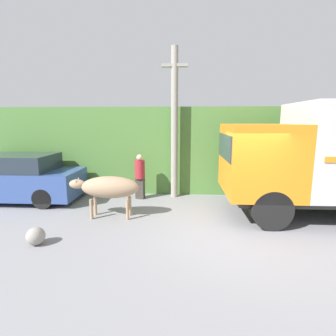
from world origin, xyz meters
name	(u,v)px	position (x,y,z in m)	size (l,w,h in m)	color
ground_plane	(232,230)	(0.00, 0.00, 0.00)	(60.00, 60.00, 0.00)	gray
hillside_embankment	(209,144)	(0.00, 6.62, 1.66)	(32.00, 6.60, 3.31)	#4C7A38
brown_cow	(109,188)	(-3.44, 0.75, 0.90)	(2.05, 0.64, 1.23)	#9E7F60
parked_suv	(16,179)	(-7.14, 2.18, 0.80)	(4.45, 1.83, 1.65)	#334C8C
pedestrian_on_hill	(140,175)	(-2.84, 2.68, 0.88)	(0.43, 0.43, 1.62)	#38332D
utility_pole	(174,122)	(-1.61, 3.01, 2.76)	(0.90, 0.25, 5.32)	gray
roadside_rock	(36,236)	(-4.64, -1.06, 0.21)	(0.41, 0.41, 0.41)	gray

